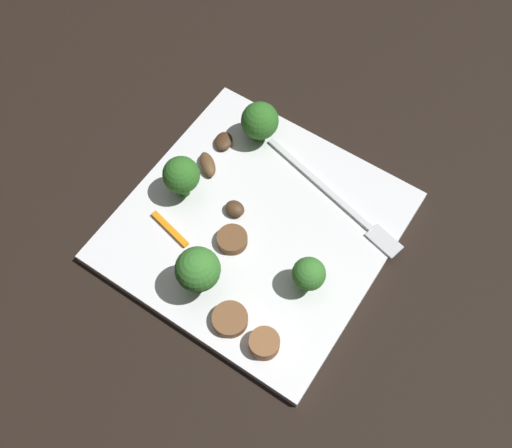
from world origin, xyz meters
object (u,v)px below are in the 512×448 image
broccoli_floret_2 (260,121)px  sausage_slice_1 (230,319)px  broccoli_floret_3 (181,175)px  sausage_slice_2 (232,240)px  mushroom_1 (224,141)px  broccoli_floret_1 (309,274)px  sausage_slice_0 (264,343)px  pepper_strip_0 (170,229)px  mushroom_2 (208,164)px  mushroom_0 (234,209)px  plate (256,227)px  broccoli_floret_0 (198,270)px  fork (341,203)px

broccoli_floret_2 → sausage_slice_1: size_ratio=1.52×
broccoli_floret_3 → sausage_slice_2: broccoli_floret_3 is taller
mushroom_1 → broccoli_floret_3: bearing=-88.6°
broccoli_floret_1 → sausage_slice_2: broccoli_floret_1 is taller
sausage_slice_0 → pepper_strip_0: 0.15m
mushroom_2 → mushroom_1: bearing=96.1°
mushroom_0 → mushroom_1: (-0.06, 0.06, -0.00)m
pepper_strip_0 → plate: bearing=38.2°
broccoli_floret_2 → sausage_slice_2: (0.05, -0.12, -0.02)m
broccoli_floret_0 → sausage_slice_1: (0.04, -0.01, -0.03)m
broccoli_floret_1 → mushroom_1: bearing=150.4°
fork → plate: bearing=-117.4°
broccoli_floret_2 → plate: bearing=-58.5°
fork → broccoli_floret_0: 0.17m
broccoli_floret_1 → mushroom_2: (-0.15, 0.06, -0.02)m
broccoli_floret_0 → mushroom_2: (-0.07, 0.11, -0.03)m
sausage_slice_0 → sausage_slice_1: sausage_slice_0 is taller
fork → mushroom_1: mushroom_1 is taller
fork → pepper_strip_0: (-0.13, -0.12, 0.00)m
broccoli_floret_1 → broccoli_floret_2: size_ratio=0.87×
plate → fork: fork is taller
mushroom_1 → mushroom_2: size_ratio=0.77×
sausage_slice_2 → mushroom_2: (-0.07, 0.06, 0.00)m
broccoli_floret_3 → mushroom_1: bearing=91.4°
broccoli_floret_0 → mushroom_0: bearing=103.1°
sausage_slice_0 → mushroom_1: (-0.16, 0.16, -0.00)m
mushroom_2 → broccoli_floret_3: bearing=-92.9°
fork → pepper_strip_0: bearing=-122.6°
plate → broccoli_floret_0: 0.10m
sausage_slice_0 → sausage_slice_2: 0.11m
plate → broccoli_floret_0: broccoli_floret_0 is taller
broccoli_floret_1 → sausage_slice_2: bearing=-179.2°
sausage_slice_1 → mushroom_2: mushroom_2 is taller
broccoli_floret_2 → mushroom_0: broccoli_floret_2 is taller
plate → broccoli_floret_2: broccoli_floret_2 is taller
broccoli_floret_2 → sausage_slice_2: bearing=-68.7°
mushroom_2 → sausage_slice_0: bearing=-39.5°
plate → broccoli_floret_2: 0.11m
broccoli_floret_0 → pepper_strip_0: size_ratio=1.21×
mushroom_0 → pepper_strip_0: size_ratio=0.41×
broccoli_floret_0 → mushroom_1: bearing=117.7°
broccoli_floret_1 → sausage_slice_0: (-0.00, -0.07, -0.02)m
mushroom_0 → fork: bearing=38.9°
sausage_slice_0 → mushroom_1: 0.22m
broccoli_floret_2 → mushroom_1: (-0.03, -0.03, -0.03)m
broccoli_floret_2 → sausage_slice_0: 0.23m
broccoli_floret_0 → broccoli_floret_2: size_ratio=1.21×
mushroom_1 → mushroom_0: bearing=-47.6°
sausage_slice_0 → mushroom_0: bearing=135.5°
mushroom_1 → broccoli_floret_0: bearing=-62.3°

